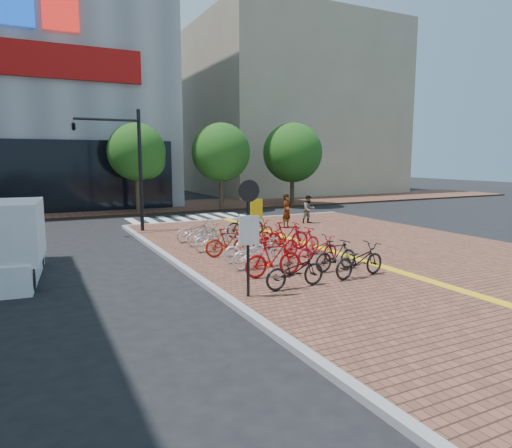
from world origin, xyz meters
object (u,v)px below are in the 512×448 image
bike_2 (258,253)px  box_truck (4,243)px  bike_6 (205,234)px  bike_14 (257,230)px  pedestrian_a (287,211)px  traffic_light_pole (111,148)px  bike_4 (228,242)px  bike_7 (195,231)px  bike_1 (273,258)px  bike_0 (295,270)px  bike_13 (269,236)px  notice_sign (249,224)px  bike_5 (215,239)px  bike_8 (359,260)px  utility_box (248,229)px  bike_3 (246,249)px  bike_11 (302,242)px  bike_15 (245,225)px  yellow_sign (256,213)px  bike_9 (336,255)px  bike_10 (318,250)px  bike_12 (287,236)px  pedestrian_b (309,209)px

bike_2 → box_truck: (-7.48, 2.53, 0.53)m
bike_6 → box_truck: size_ratio=0.39×
bike_14 → pedestrian_a: pedestrian_a is taller
traffic_light_pole → bike_4: bearing=-69.2°
bike_7 → bike_4: bearing=171.9°
bike_1 → traffic_light_pole: (-2.97, 10.89, 3.56)m
bike_0 → bike_13: size_ratio=1.17×
bike_14 → notice_sign: notice_sign is taller
box_truck → bike_7: bearing=23.2°
bike_4 → bike_14: size_ratio=0.98×
bike_5 → bike_13: size_ratio=1.13×
box_truck → bike_8: bearing=-26.7°
bike_13 → traffic_light_pole: size_ratio=0.27×
utility_box → notice_sign: bearing=-115.5°
bike_2 → bike_14: (2.22, 4.54, -0.04)m
bike_2 → traffic_light_pole: bearing=14.0°
bike_3 → traffic_light_pole: bearing=25.7°
utility_box → bike_4: bearing=-130.3°
bike_11 → bike_14: (-0.09, 3.57, -0.08)m
bike_15 → utility_box: 1.34m
bike_0 → bike_5: size_ratio=1.04×
bike_2 → yellow_sign: size_ratio=1.00×
bike_5 → bike_0: bearing=173.7°
bike_14 → yellow_sign: yellow_sign is taller
bike_5 → bike_9: size_ratio=1.08×
bike_3 → bike_14: size_ratio=0.90×
bike_10 → bike_11: (0.12, 1.23, 0.07)m
bike_12 → yellow_sign: bearing=27.1°
bike_1 → utility_box: bearing=-16.4°
bike_5 → notice_sign: size_ratio=0.60×
bike_2 → bike_11: bearing=-70.5°
bike_2 → pedestrian_b: 11.04m
bike_9 → bike_8: bearing=-175.9°
bike_1 → utility_box: size_ratio=1.64×
bike_10 → notice_sign: notice_sign is taller
bike_8 → yellow_sign: yellow_sign is taller
bike_5 → traffic_light_pole: traffic_light_pole is taller
bike_12 → bike_4: bearing=97.3°
bike_9 → traffic_light_pole: traffic_light_pole is taller
bike_1 → bike_13: size_ratio=1.17×
bike_14 → pedestrian_a: (3.15, 2.75, 0.42)m
bike_2 → bike_5: 3.34m
bike_12 → pedestrian_a: size_ratio=1.07×
bike_14 → yellow_sign: bearing=140.2°
notice_sign → bike_5: bearing=76.7°
notice_sign → traffic_light_pole: traffic_light_pole is taller
bike_3 → notice_sign: notice_sign is taller
bike_1 → bike_15: bearing=-16.7°
bike_0 → bike_1: (0.04, 1.36, 0.07)m
bike_1 → bike_14: bike_1 is taller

